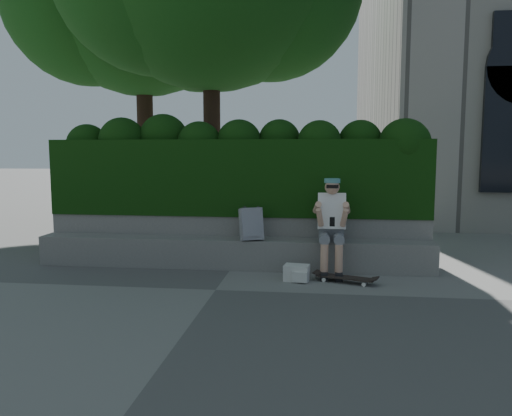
# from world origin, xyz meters

# --- Properties ---
(ground) EXTENTS (80.00, 80.00, 0.00)m
(ground) POSITION_xyz_m (0.00, 0.00, 0.00)
(ground) COLOR slate
(ground) RESTS_ON ground
(bench_ledge) EXTENTS (6.00, 0.45, 0.45)m
(bench_ledge) POSITION_xyz_m (0.00, 1.25, 0.23)
(bench_ledge) COLOR gray
(bench_ledge) RESTS_ON ground
(planter_wall) EXTENTS (6.00, 0.50, 0.75)m
(planter_wall) POSITION_xyz_m (0.00, 1.73, 0.38)
(planter_wall) COLOR gray
(planter_wall) RESTS_ON ground
(hedge) EXTENTS (6.00, 1.00, 1.20)m
(hedge) POSITION_xyz_m (0.00, 1.95, 1.35)
(hedge) COLOR black
(hedge) RESTS_ON planter_wall
(person) EXTENTS (0.40, 0.76, 1.38)m
(person) POSITION_xyz_m (1.49, 1.07, 0.75)
(person) COLOR slate
(person) RESTS_ON ground
(skateboard) EXTENTS (0.80, 0.43, 0.08)m
(skateboard) POSITION_xyz_m (1.67, 0.56, 0.07)
(skateboard) COLOR black
(skateboard) RESTS_ON ground
(backpack_plaid) EXTENTS (0.37, 0.29, 0.48)m
(backpack_plaid) POSITION_xyz_m (0.31, 1.15, 0.69)
(backpack_plaid) COLOR #A8A7AC
(backpack_plaid) RESTS_ON bench_ledge
(backpack_ground) EXTENTS (0.37, 0.28, 0.22)m
(backpack_ground) POSITION_xyz_m (1.01, 0.60, 0.11)
(backpack_ground) COLOR beige
(backpack_ground) RESTS_ON ground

